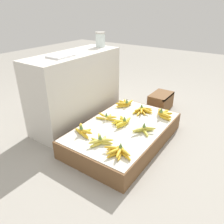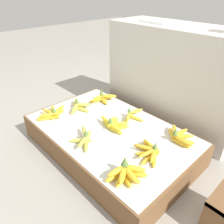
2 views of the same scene
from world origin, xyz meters
name	(u,v)px [view 1 (image 1 of 2)]	position (x,y,z in m)	size (l,w,h in m)	color
ground_plane	(124,141)	(0.00, 0.00, 0.00)	(10.00, 10.00, 0.00)	gray
display_platform	(124,134)	(0.00, 0.00, 0.09)	(1.14, 0.71, 0.18)	brown
back_vendor_table	(76,89)	(0.06, 0.65, 0.39)	(1.08, 0.40, 0.77)	beige
wooden_crate	(161,101)	(0.90, 0.01, 0.11)	(0.34, 0.22, 0.21)	brown
banana_bunch_front_left	(119,152)	(-0.40, -0.20, 0.20)	(0.17, 0.25, 0.09)	gold
banana_bunch_front_midleft	(144,130)	(0.00, -0.21, 0.20)	(0.21, 0.19, 0.09)	gold
banana_bunch_front_midright	(164,114)	(0.38, -0.24, 0.21)	(0.15, 0.20, 0.11)	gold
banana_bunch_middle_left	(100,141)	(-0.36, 0.00, 0.20)	(0.22, 0.21, 0.10)	#DBCC4C
banana_bunch_middle_midleft	(123,122)	(0.01, 0.02, 0.21)	(0.23, 0.16, 0.10)	yellow
banana_bunch_middle_midright	(142,110)	(0.35, -0.01, 0.20)	(0.22, 0.19, 0.09)	gold
banana_bunch_back_left	(83,131)	(-0.33, 0.22, 0.21)	(0.15, 0.22, 0.11)	gold
banana_bunch_back_midleft	(107,117)	(0.01, 0.21, 0.20)	(0.16, 0.23, 0.09)	gold
banana_bunch_back_midright	(125,104)	(0.39, 0.23, 0.20)	(0.22, 0.15, 0.10)	gold
glass_jar	(100,39)	(0.49, 0.64, 0.86)	(0.11, 0.11, 0.16)	silver
foam_tray_white	(61,56)	(-0.14, 0.62, 0.78)	(0.22, 0.18, 0.02)	white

